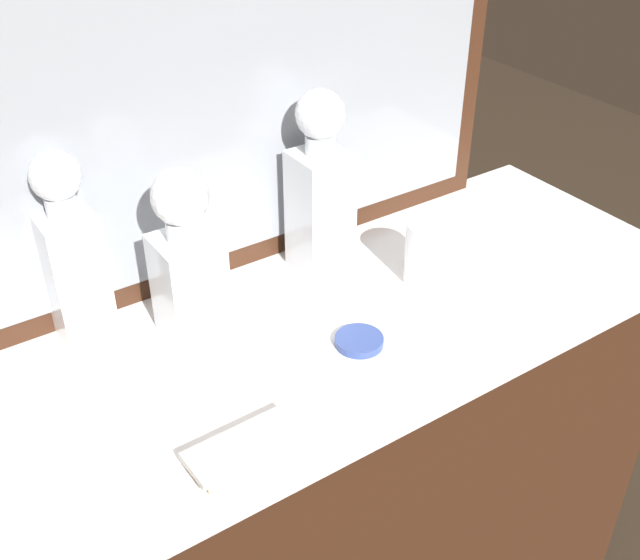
% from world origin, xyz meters
% --- Properties ---
extents(dresser, '(1.29, 0.47, 0.84)m').
position_xyz_m(dresser, '(0.00, 0.00, 0.42)').
color(dresser, '#381E11').
rests_on(dresser, ground_plane).
extents(dresser_mirror, '(0.99, 0.03, 0.72)m').
position_xyz_m(dresser_mirror, '(0.00, 0.22, 1.20)').
color(dresser_mirror, '#381E11').
rests_on(dresser_mirror, dresser).
extents(crystal_decanter_left, '(0.09, 0.09, 0.27)m').
position_xyz_m(crystal_decanter_left, '(-0.17, 0.09, 0.95)').
color(crystal_decanter_left, white).
rests_on(crystal_decanter_left, dresser).
extents(crystal_decanter_front, '(0.09, 0.09, 0.31)m').
position_xyz_m(crystal_decanter_front, '(0.09, 0.14, 0.97)').
color(crystal_decanter_front, white).
rests_on(crystal_decanter_front, dresser).
extents(crystal_decanter_rear, '(0.08, 0.08, 0.30)m').
position_xyz_m(crystal_decanter_rear, '(-0.30, 0.17, 0.96)').
color(crystal_decanter_rear, white).
rests_on(crystal_decanter_rear, dresser).
extents(crystal_tumbler_rear, '(0.08, 0.08, 0.11)m').
position_xyz_m(crystal_tumbler_rear, '(0.21, 0.00, 0.89)').
color(crystal_tumbler_rear, white).
rests_on(crystal_tumbler_rear, dresser).
extents(silver_brush_rear, '(0.15, 0.07, 0.02)m').
position_xyz_m(silver_brush_rear, '(-0.23, -0.17, 0.85)').
color(silver_brush_rear, '#B7A88C').
rests_on(silver_brush_rear, dresser).
extents(porcelain_dish, '(0.07, 0.07, 0.01)m').
position_xyz_m(porcelain_dish, '(0.02, -0.07, 0.85)').
color(porcelain_dish, '#33478C').
rests_on(porcelain_dish, dresser).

